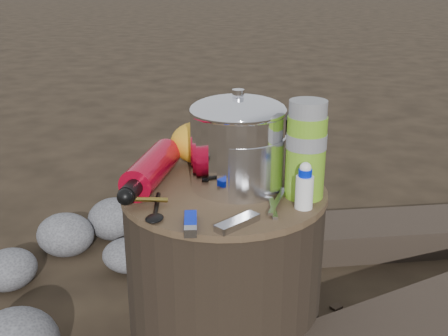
% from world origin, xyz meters
% --- Properties ---
extents(stump, '(0.47, 0.47, 0.43)m').
position_xyz_m(stump, '(0.00, 0.00, 0.21)').
color(stump, black).
rests_on(stump, ground).
extents(rock_ring, '(0.40, 0.87, 0.17)m').
position_xyz_m(rock_ring, '(-0.55, 0.09, 0.09)').
color(rock_ring, '#56565A').
rests_on(rock_ring, ground).
extents(log_small, '(1.18, 0.64, 0.10)m').
position_xyz_m(log_small, '(0.47, 0.66, 0.05)').
color(log_small, '#31271F').
rests_on(log_small, ground).
extents(foil_windscreen, '(0.20, 0.20, 0.12)m').
position_xyz_m(foil_windscreen, '(0.03, 0.02, 0.49)').
color(foil_windscreen, silver).
rests_on(foil_windscreen, stump).
extents(camping_pot, '(0.21, 0.21, 0.21)m').
position_xyz_m(camping_pot, '(0.03, 0.03, 0.54)').
color(camping_pot, white).
rests_on(camping_pot, stump).
extents(fuel_bottle, '(0.09, 0.31, 0.07)m').
position_xyz_m(fuel_bottle, '(-0.17, -0.01, 0.47)').
color(fuel_bottle, '#AB061F').
rests_on(fuel_bottle, stump).
extents(thermos, '(0.09, 0.09, 0.21)m').
position_xyz_m(thermos, '(0.18, 0.00, 0.54)').
color(thermos, '#6EAB21').
rests_on(thermos, stump).
extents(travel_mug, '(0.09, 0.09, 0.14)m').
position_xyz_m(travel_mug, '(0.09, 0.16, 0.50)').
color(travel_mug, black).
rests_on(travel_mug, stump).
extents(stuff_sack, '(0.16, 0.13, 0.11)m').
position_xyz_m(stuff_sack, '(-0.10, 0.16, 0.48)').
color(stuff_sack, orange).
rests_on(stuff_sack, stump).
extents(food_pouch, '(0.11, 0.05, 0.13)m').
position_xyz_m(food_pouch, '(0.01, 0.17, 0.50)').
color(food_pouch, '#161F51').
rests_on(food_pouch, stump).
extents(lighter, '(0.05, 0.10, 0.02)m').
position_xyz_m(lighter, '(-0.02, -0.20, 0.44)').
color(lighter, '#031DD0').
rests_on(lighter, stump).
extents(multitool, '(0.08, 0.10, 0.01)m').
position_xyz_m(multitool, '(0.07, -0.18, 0.44)').
color(multitool, '#ACACB1').
rests_on(multitool, stump).
extents(pot_grabber, '(0.05, 0.14, 0.01)m').
position_xyz_m(pot_grabber, '(0.12, -0.07, 0.44)').
color(pot_grabber, '#ACACB1').
rests_on(pot_grabber, stump).
extents(spork, '(0.07, 0.14, 0.01)m').
position_xyz_m(spork, '(-0.11, -0.13, 0.43)').
color(spork, black).
rests_on(spork, stump).
extents(squeeze_bottle, '(0.04, 0.04, 0.09)m').
position_xyz_m(squeeze_bottle, '(0.19, -0.06, 0.47)').
color(squeeze_bottle, white).
rests_on(squeeze_bottle, stump).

